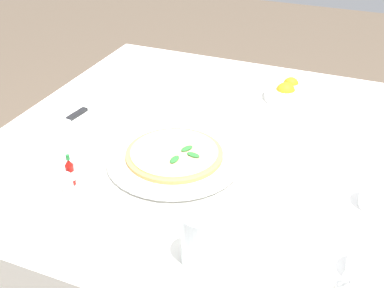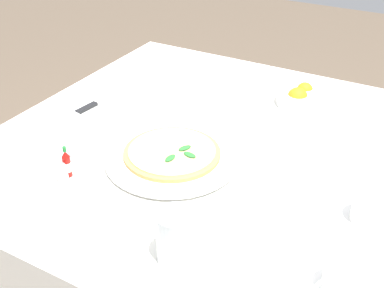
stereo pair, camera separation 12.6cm
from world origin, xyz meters
name	(u,v)px [view 1 (the left image)]	position (x,y,z in m)	size (l,w,h in m)	color
dining_table	(208,177)	(0.00, 0.00, 0.60)	(1.14, 1.14, 0.73)	white
pizza_plate	(174,158)	(0.13, -0.04, 0.74)	(0.34, 0.34, 0.02)	white
pizza	(174,153)	(0.13, -0.04, 0.75)	(0.25, 0.25, 0.02)	tan
coffee_cup_far_left	(377,197)	(0.13, 0.45, 0.76)	(0.13, 0.13, 0.07)	white
coffee_cup_right_edge	(367,267)	(0.35, 0.44, 0.76)	(0.13, 0.13, 0.07)	white
water_glass_center_back	(200,241)	(0.42, 0.14, 0.78)	(0.08, 0.08, 0.11)	white
napkin_folded	(67,126)	(0.09, -0.40, 0.74)	(0.24, 0.16, 0.02)	white
dinner_knife	(65,122)	(0.10, -0.40, 0.75)	(0.20, 0.04, 0.01)	silver
citrus_bowl	(288,92)	(-0.33, 0.15, 0.76)	(0.15, 0.15, 0.07)	white
hot_sauce_bottle	(70,172)	(0.31, -0.23, 0.76)	(0.02, 0.02, 0.08)	#B7140F
salt_shaker	(67,183)	(0.34, -0.22, 0.75)	(0.03, 0.03, 0.06)	white
pepper_shaker	(74,168)	(0.28, -0.24, 0.75)	(0.03, 0.03, 0.06)	white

